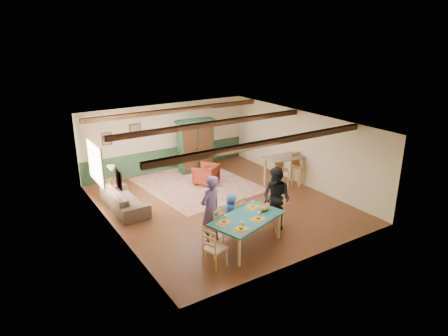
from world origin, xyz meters
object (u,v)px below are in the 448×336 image
dining_chair_far_left (213,225)px  person_woman (276,198)px  bar_stool_left (282,173)px  bar_stool_right (299,170)px  dining_chair_far_right (234,214)px  armoire (196,146)px  table_lamp (111,173)px  cat (264,208)px  sofa (124,200)px  person_child (231,212)px  end_table (113,187)px  dining_chair_end_left (215,247)px  dining_chair_end_right (274,212)px  dining_table (247,232)px  person_man (211,210)px  counter_table (283,171)px  armchair (206,174)px

dining_chair_far_left → person_woman: (1.96, -0.22, 0.38)m
bar_stool_left → dining_chair_far_left: bearing=-153.5°
bar_stool_left → bar_stool_right: bar_stool_right is taller
dining_chair_far_right → dining_chair_far_left: bearing=0.0°
armoire → table_lamp: size_ratio=4.18×
armoire → bar_stool_right: bearing=-49.9°
cat → sofa: cat is taller
dining_chair_far_left → cat: size_ratio=2.64×
person_child → cat: bearing=99.5°
dining_chair_far_left → end_table: (-1.22, 4.70, -0.25)m
bar_stool_left → sofa: bearing=166.9°
person_woman → cat: 0.78m
dining_chair_end_left → dining_chair_end_right: 2.52m
cat → bar_stool_left: size_ratio=0.35×
cat → bar_stool_right: bearing=17.2°
dining_table → person_man: bearing=133.8°
sofa → end_table: size_ratio=4.13×
person_woman → end_table: (-3.19, 4.92, -0.63)m
dining_chair_end_left → table_lamp: bearing=-10.5°
armoire → table_lamp: 3.66m
dining_table → counter_table: 4.58m
dining_table → table_lamp: bearing=109.4°
person_man → armchair: (2.03, 3.76, -0.58)m
cat → bar_stool_left: (2.85, 2.56, -0.36)m
armchair → table_lamp: (-3.23, 0.85, 0.43)m
armchair → bar_stool_left: 2.80m
counter_table → end_table: bearing=155.3°
cat → table_lamp: table_lamp is taller
person_woman → armoire: 5.52m
dining_chair_far_left → person_child: 0.88m
bar_stool_left → bar_stool_right: bearing=-15.2°
dining_table → bar_stool_left: bar_stool_left is taller
dining_chair_far_right → dining_table: bearing=60.9°
dining_chair_end_right → person_child: bearing=-136.8°
counter_table → dining_chair_end_right: bearing=-135.0°
dining_chair_end_left → counter_table: counter_table is taller
dining_chair_end_left → bar_stool_right: bar_stool_right is taller
bar_stool_left → table_lamp: bearing=153.7°
dining_chair_far_left → person_man: person_man is taller
dining_chair_end_right → end_table: 5.84m
sofa → person_man: bearing=-159.3°
dining_chair_end_right → armoire: bearing=157.4°
person_man → counter_table: bearing=-171.4°
person_child → counter_table: size_ratio=0.83×
person_man → dining_chair_end_right: bearing=152.7°
dining_chair_far_left → cat: 1.43m
dining_chair_end_left → end_table: (-0.67, 5.69, -0.25)m
cat → armchair: 4.49m
dining_table → dining_chair_end_left: bearing=-162.8°
person_man → person_child: (0.84, 0.26, -0.39)m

